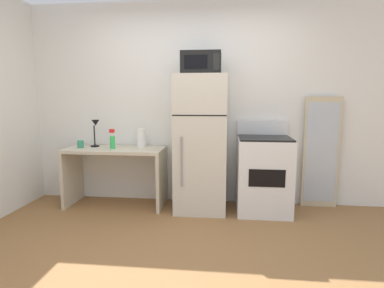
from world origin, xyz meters
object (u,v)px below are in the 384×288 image
(paper_towel_roll, at_px, (141,138))
(coffee_mug, at_px, (81,144))
(desk, at_px, (116,165))
(oven_range, at_px, (264,174))
(spray_bottle, at_px, (112,141))
(microwave, at_px, (201,63))
(desk_lamp, at_px, (95,129))
(leaning_mirror, at_px, (321,153))
(refrigerator, at_px, (201,144))

(paper_towel_roll, distance_m, coffee_mug, 0.78)
(desk, bearing_deg, oven_range, -0.84)
(desk, xyz_separation_m, oven_range, (1.86, -0.03, -0.06))
(spray_bottle, distance_m, microwave, 1.45)
(spray_bottle, height_order, microwave, microwave)
(paper_towel_roll, bearing_deg, desk_lamp, -175.66)
(spray_bottle, relative_size, leaning_mirror, 0.18)
(desk, xyz_separation_m, leaning_mirror, (2.60, 0.23, 0.17))
(spray_bottle, xyz_separation_m, oven_range, (1.87, 0.03, -0.38))
(coffee_mug, height_order, leaning_mirror, leaning_mirror)
(microwave, height_order, oven_range, microwave)
(refrigerator, bearing_deg, leaning_mirror, 9.68)
(desk_lamp, height_order, paper_towel_roll, desk_lamp)
(microwave, bearing_deg, desk, 177.49)
(paper_towel_roll, distance_m, spray_bottle, 0.37)
(paper_towel_roll, height_order, microwave, microwave)
(spray_bottle, height_order, leaning_mirror, leaning_mirror)
(coffee_mug, relative_size, refrigerator, 0.06)
(oven_range, bearing_deg, paper_towel_roll, 174.56)
(paper_towel_roll, distance_m, oven_range, 1.61)
(coffee_mug, bearing_deg, refrigerator, -0.26)
(microwave, bearing_deg, refrigerator, 90.33)
(desk, distance_m, refrigerator, 1.14)
(coffee_mug, xyz_separation_m, microwave, (1.55, -0.03, 0.99))
(paper_towel_roll, relative_size, leaning_mirror, 0.17)
(desk, xyz_separation_m, desk_lamp, (-0.28, 0.07, 0.46))
(desk, xyz_separation_m, refrigerator, (1.10, -0.03, 0.30))
(leaning_mirror, bearing_deg, oven_range, -160.81)
(leaning_mirror, bearing_deg, microwave, -169.54)
(leaning_mirror, bearing_deg, desk_lamp, -176.96)
(coffee_mug, bearing_deg, spray_bottle, -4.47)
(paper_towel_roll, relative_size, coffee_mug, 2.53)
(desk_lamp, distance_m, oven_range, 2.21)
(paper_towel_roll, bearing_deg, refrigerator, -10.58)
(paper_towel_roll, xyz_separation_m, microwave, (0.79, -0.17, 0.91))
(refrigerator, bearing_deg, microwave, -89.67)
(desk_lamp, height_order, oven_range, desk_lamp)
(desk_lamp, bearing_deg, coffee_mug, -149.99)
(desk_lamp, xyz_separation_m, coffee_mug, (-0.16, -0.09, -0.19))
(spray_bottle, bearing_deg, paper_towel_roll, 28.34)
(desk_lamp, xyz_separation_m, refrigerator, (1.38, -0.10, -0.16))
(paper_towel_roll, relative_size, microwave, 0.52)
(desk_lamp, distance_m, coffee_mug, 0.27)
(desk_lamp, distance_m, microwave, 1.60)
(desk, relative_size, leaning_mirror, 0.89)
(paper_towel_roll, bearing_deg, oven_range, -5.44)
(desk, bearing_deg, microwave, -2.51)
(refrigerator, bearing_deg, desk, 178.59)
(desk, relative_size, refrigerator, 0.75)
(paper_towel_roll, height_order, oven_range, oven_range)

